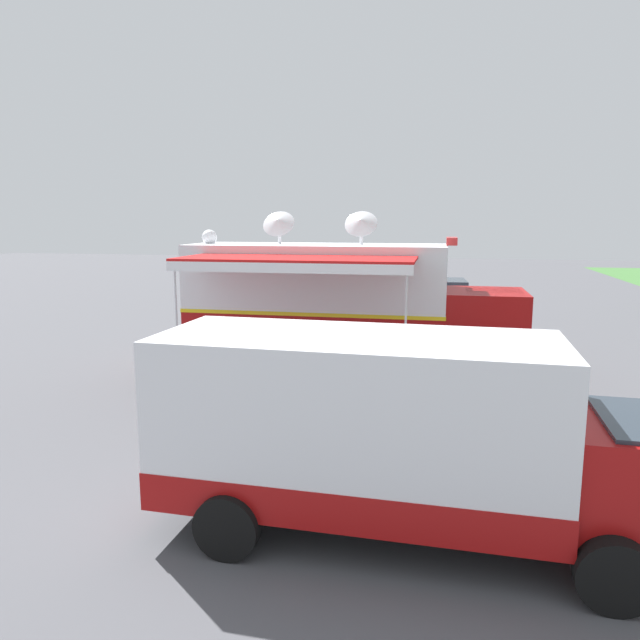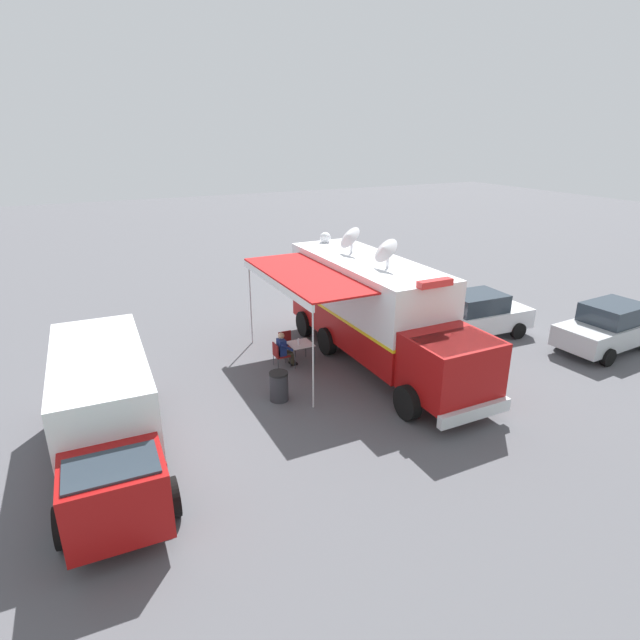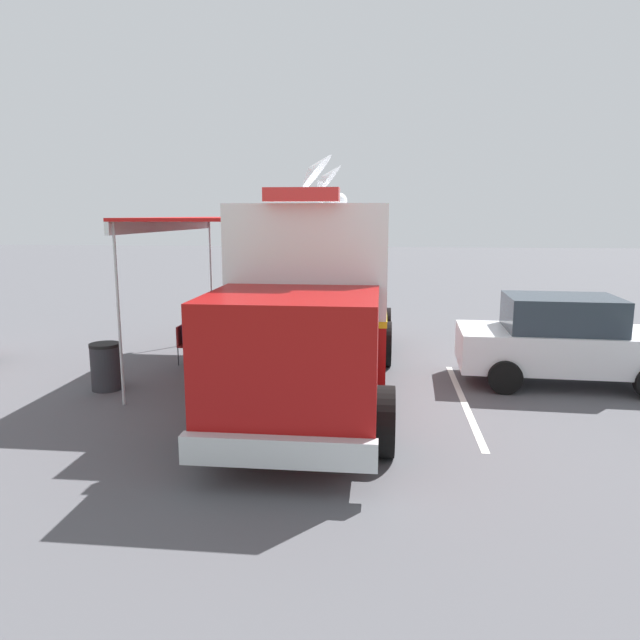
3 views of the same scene
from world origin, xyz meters
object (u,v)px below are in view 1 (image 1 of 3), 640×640
Objects in this scene: support_truck at (396,436)px; trash_bin at (362,394)px; car_far_corner at (357,311)px; command_truck at (343,300)px; folding_table at (287,362)px; water_bottle at (287,357)px; folding_chair_beside_table at (252,368)px; car_behind_truck at (445,301)px; folding_chair_at_table at (277,376)px; seated_responder at (279,369)px.

trash_bin is at bearing -167.39° from support_truck.
support_truck is 13.96m from car_far_corner.
folding_table is at bearing -22.93° from command_truck.
car_far_corner reaches higher than water_bottle.
support_truck is at bearing 26.29° from folding_table.
car_behind_truck is (-10.86, 4.78, 0.37)m from folding_chair_beside_table.
car_behind_truck is at bearing 137.22° from car_far_corner.
command_truck reaches higher than folding_chair_at_table.
water_bottle is at bearing 26.96° from folding_table.
command_truck is 3.43m from seated_responder.
folding_chair_at_table is 0.96× the size of trash_bin.
folding_table is at bearing -153.71° from support_truck.
seated_responder is (-0.19, 0.00, 0.14)m from folding_chair_at_table.
command_truck is 8.85m from car_behind_truck.
trash_bin is 0.21× the size of car_behind_truck.
water_bottle is at bearing -21.35° from command_truck.
folding_chair_at_table reaches higher than folding_table.
water_bottle is 11.44m from car_behind_truck.
folding_chair_at_table is at bearing -4.98° from water_bottle.
car_far_corner is (-7.85, 0.76, 0.23)m from seated_responder.
folding_chair_beside_table reaches higher than folding_table.
folding_chair_at_table is (0.71, -0.06, -0.32)m from water_bottle.
folding_chair_beside_table is 0.13× the size of support_truck.
command_truck is at bearing -19.38° from car_behind_truck.
water_bottle is 7.17m from support_truck.
support_truck is at bearing 12.61° from trash_bin.
folding_chair_at_table is 8.08m from car_far_corner.
folding_chair_beside_table is 0.95m from seated_responder.
folding_chair_beside_table is at bearing -83.83° from water_bottle.
support_truck reaches higher than car_far_corner.
folding_chair_at_table is 0.20× the size of car_behind_truck.
folding_table is 0.19m from water_bottle.
seated_responder is (0.53, -0.06, -0.18)m from water_bottle.
car_behind_truck is (-8.28, 2.91, -1.07)m from command_truck.
support_truck reaches higher than seated_responder.
water_bottle is at bearing 173.32° from seated_responder.
support_truck reaches higher than car_behind_truck.
command_truck is 2.22× the size of car_far_corner.
folding_chair_at_table is at bearing -17.90° from command_truck.
seated_responder reaches higher than folding_table.
seated_responder is (3.00, -1.03, -1.30)m from command_truck.
folding_chair_at_table and folding_chair_beside_table have the same top height.
car_behind_truck reaches higher than seated_responder.
car_far_corner is (-13.73, -2.46, -0.51)m from support_truck.
folding_chair_at_table is 1.04m from folding_chair_beside_table.
car_behind_truck is 1.01× the size of car_far_corner.
water_bottle is 0.79m from folding_chair_at_table.
car_behind_truck is (-11.48, 3.95, 0.37)m from folding_chair_at_table.
support_truck is (5.88, 3.22, 0.73)m from seated_responder.
command_truck is at bearing 158.65° from water_bottle.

